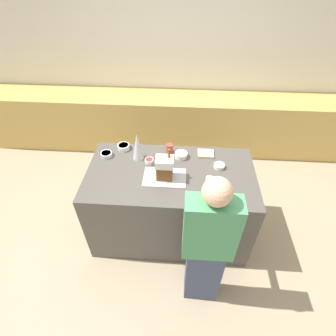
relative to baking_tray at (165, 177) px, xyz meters
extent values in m
plane|color=tan|center=(0.05, 0.08, -0.92)|extent=(12.00, 12.00, 0.00)
cube|color=white|center=(0.05, 2.11, 0.38)|extent=(8.00, 0.05, 2.60)
cube|color=tan|center=(0.05, 1.78, -0.48)|extent=(6.00, 0.60, 0.88)
cube|color=#514C47|center=(0.05, 0.08, -0.46)|extent=(1.69, 0.90, 0.92)
cube|color=#B2B2BC|center=(0.00, 0.00, 0.00)|extent=(0.41, 0.27, 0.01)
cube|color=brown|center=(0.00, 0.00, 0.08)|extent=(0.15, 0.13, 0.15)
cube|color=white|center=(0.00, 0.00, 0.20)|extent=(0.17, 0.14, 0.08)
cylinder|color=brown|center=(0.04, 0.02, 0.28)|extent=(0.02, 0.02, 0.09)
cone|color=silver|center=(-0.30, 0.29, 0.15)|extent=(0.12, 0.12, 0.30)
cylinder|color=white|center=(0.15, 0.33, 0.02)|extent=(0.13, 0.13, 0.05)
cylinder|color=pink|center=(0.15, 0.33, 0.04)|extent=(0.11, 0.11, 0.01)
cylinder|color=silver|center=(-0.18, 0.21, 0.02)|extent=(0.09, 0.09, 0.05)
cylinder|color=red|center=(-0.18, 0.21, 0.04)|extent=(0.08, 0.08, 0.01)
cylinder|color=white|center=(-0.49, 0.43, 0.02)|extent=(0.13, 0.13, 0.05)
cylinder|color=yellow|center=(-0.49, 0.43, 0.04)|extent=(0.11, 0.11, 0.01)
cylinder|color=white|center=(0.54, 0.19, 0.02)|extent=(0.11, 0.11, 0.04)
cylinder|color=pink|center=(0.54, 0.19, 0.03)|extent=(0.09, 0.09, 0.01)
cylinder|color=silver|center=(-0.65, 0.29, 0.02)|extent=(0.12, 0.12, 0.04)
cylinder|color=pink|center=(-0.65, 0.29, 0.03)|extent=(0.10, 0.10, 0.01)
cube|color=#CCB78C|center=(0.41, 0.39, 0.01)|extent=(0.17, 0.14, 0.02)
cylinder|color=#B24238|center=(0.02, 0.40, 0.05)|extent=(0.07, 0.07, 0.10)
cube|color=#424C6B|center=(0.39, -0.66, -0.54)|extent=(0.31, 0.17, 0.75)
cube|color=#4C9966|center=(0.39, -0.66, 0.13)|extent=(0.41, 0.18, 0.60)
sphere|color=#DBAD89|center=(0.39, -0.66, 0.53)|extent=(0.20, 0.20, 0.20)
cylinder|color=#DBAD89|center=(0.39, -0.46, 0.26)|extent=(0.07, 0.41, 0.07)
camera|label=1|loc=(0.16, -1.83, 1.76)|focal=28.00mm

